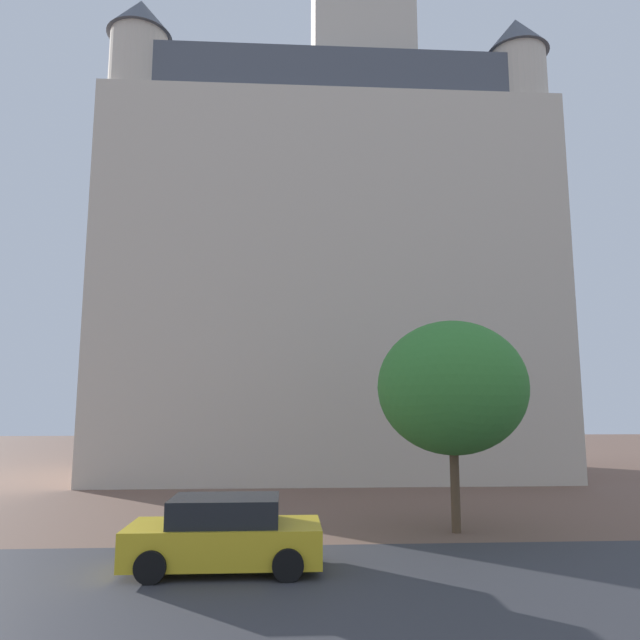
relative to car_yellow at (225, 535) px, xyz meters
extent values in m
plane|color=brown|center=(2.08, 0.34, -0.73)|extent=(120.00, 120.00, 0.00)
cube|color=#38383D|center=(2.08, -1.71, -0.72)|extent=(120.00, 7.76, 0.00)
cube|color=beige|center=(3.50, 18.49, 8.62)|extent=(22.42, 11.70, 18.69)
cube|color=#4C515B|center=(3.50, 18.49, 19.16)|extent=(20.62, 10.77, 2.40)
cube|color=beige|center=(5.54, 18.49, 15.54)|extent=(5.62, 5.62, 32.53)
cylinder|color=beige|center=(-6.21, 14.14, 10.23)|extent=(2.80, 2.80, 21.91)
cone|color=#4C515B|center=(-6.21, 14.14, 22.18)|extent=(3.20, 3.20, 2.00)
cylinder|color=beige|center=(13.21, 14.14, 10.11)|extent=(2.80, 2.80, 21.68)
cone|color=#4C515B|center=(13.21, 14.14, 21.95)|extent=(3.20, 3.20, 2.00)
cube|color=gold|center=(0.00, 0.00, -0.16)|extent=(4.13, 1.84, 0.78)
cube|color=black|center=(0.00, 0.00, 0.52)|extent=(2.31, 1.62, 0.56)
cylinder|color=black|center=(-1.36, -0.92, -0.41)|extent=(0.64, 0.22, 0.64)
cylinder|color=black|center=(-1.36, 0.92, -0.41)|extent=(0.64, 0.22, 0.64)
cylinder|color=black|center=(1.36, -0.92, -0.41)|extent=(0.64, 0.22, 0.64)
cylinder|color=black|center=(1.36, 0.92, -0.41)|extent=(0.64, 0.22, 0.64)
cylinder|color=brown|center=(6.07, 3.41, 0.43)|extent=(0.26, 0.26, 2.32)
ellipsoid|color=#387F33|center=(6.07, 3.41, 3.30)|extent=(4.27, 4.27, 3.84)
camera|label=1|loc=(1.29, -13.24, 2.73)|focal=32.74mm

